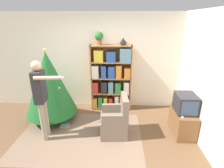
# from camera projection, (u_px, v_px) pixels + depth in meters

# --- Properties ---
(ground_plane) EXTENTS (14.00, 14.00, 0.00)m
(ground_plane) POSITION_uv_depth(u_px,v_px,m) (95.00, 148.00, 3.47)
(ground_plane) COLOR brown
(wall_back) EXTENTS (8.00, 0.10, 2.60)m
(wall_back) POSITION_uv_depth(u_px,v_px,m) (103.00, 62.00, 4.83)
(wall_back) COLOR silver
(wall_back) RESTS_ON ground_plane
(wall_right) EXTENTS (0.10, 8.00, 2.60)m
(wall_right) POSITION_uv_depth(u_px,v_px,m) (219.00, 89.00, 2.93)
(wall_right) COLOR silver
(wall_right) RESTS_ON ground_plane
(area_rug) EXTENTS (2.65, 1.88, 0.01)m
(area_rug) POSITION_uv_depth(u_px,v_px,m) (81.00, 135.00, 3.85)
(area_rug) COLOR #7F6651
(area_rug) RESTS_ON ground_plane
(bookshelf) EXTENTS (1.09, 0.30, 1.79)m
(bookshelf) POSITION_uv_depth(u_px,v_px,m) (112.00, 78.00, 4.75)
(bookshelf) COLOR #A8703D
(bookshelf) RESTS_ON ground_plane
(tv_stand) EXTENTS (0.41, 0.72, 0.54)m
(tv_stand) POSITION_uv_depth(u_px,v_px,m) (182.00, 122.00, 3.84)
(tv_stand) COLOR brown
(tv_stand) RESTS_ON ground_plane
(television) EXTENTS (0.40, 0.49, 0.39)m
(television) POSITION_uv_depth(u_px,v_px,m) (186.00, 103.00, 3.68)
(television) COLOR #28282D
(television) RESTS_ON tv_stand
(game_remote) EXTENTS (0.04, 0.12, 0.02)m
(game_remote) POSITION_uv_depth(u_px,v_px,m) (182.00, 116.00, 3.55)
(game_remote) COLOR white
(game_remote) RESTS_ON tv_stand
(christmas_tree) EXTENTS (1.22, 1.22, 1.80)m
(christmas_tree) POSITION_uv_depth(u_px,v_px,m) (49.00, 84.00, 4.14)
(christmas_tree) COLOR #4C3323
(christmas_tree) RESTS_ON ground_plane
(armchair) EXTENTS (0.61, 0.60, 0.92)m
(armchair) POSITION_uv_depth(u_px,v_px,m) (116.00, 121.00, 3.79)
(armchair) COLOR #7A6B5B
(armchair) RESTS_ON ground_plane
(standing_person) EXTENTS (0.66, 0.47, 1.68)m
(standing_person) POSITION_uv_depth(u_px,v_px,m) (41.00, 95.00, 3.46)
(standing_person) COLOR #9E937F
(standing_person) RESTS_ON ground_plane
(potted_plant) EXTENTS (0.22, 0.22, 0.33)m
(potted_plant) POSITION_uv_depth(u_px,v_px,m) (99.00, 37.00, 4.39)
(potted_plant) COLOR #935B38
(potted_plant) RESTS_ON bookshelf
(table_lamp) EXTENTS (0.20, 0.20, 0.18)m
(table_lamp) POSITION_uv_depth(u_px,v_px,m) (123.00, 41.00, 4.40)
(table_lamp) COLOR #473828
(table_lamp) RESTS_ON bookshelf
(book_pile_near_tree) EXTENTS (0.22, 0.15, 0.09)m
(book_pile_near_tree) POSITION_uv_depth(u_px,v_px,m) (65.00, 125.00, 4.16)
(book_pile_near_tree) COLOR gold
(book_pile_near_tree) RESTS_ON ground_plane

